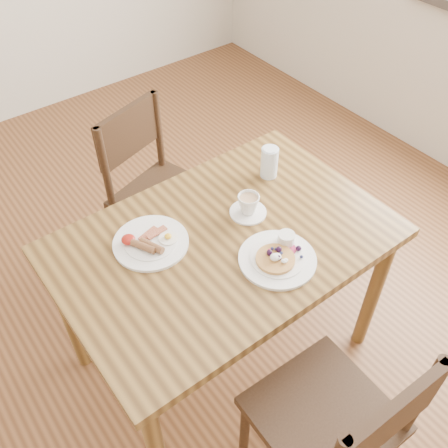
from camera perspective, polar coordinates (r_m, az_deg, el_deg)
name	(u,v)px	position (r m, az deg, el deg)	size (l,w,h in m)	color
ground	(224,349)	(2.39, 0.00, -14.05)	(5.00, 5.00, 0.00)	#553018
dining_table	(224,256)	(1.87, 0.00, -3.67)	(1.20, 0.80, 0.75)	brown
chair_near	(337,423)	(1.73, 12.81, -21.31)	(0.44, 0.44, 0.88)	#322012
chair_far	(157,188)	(2.41, -7.66, 4.09)	(0.52, 0.52, 0.88)	#322012
pancake_plate	(278,256)	(1.73, 6.19, -3.71)	(0.27, 0.27, 0.06)	white
breakfast_plate	(150,242)	(1.78, -8.47, -2.07)	(0.27, 0.27, 0.04)	white
teacup_saucer	(248,206)	(1.86, 2.79, 2.11)	(0.14, 0.14, 0.09)	white
water_glass	(269,162)	(2.02, 5.20, 7.04)	(0.07, 0.07, 0.13)	silver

